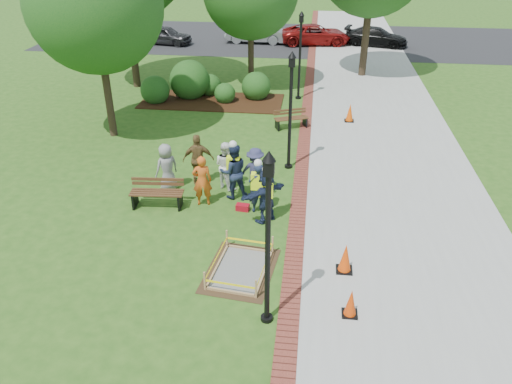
# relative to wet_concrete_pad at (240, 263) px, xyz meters

# --- Properties ---
(ground) EXTENTS (100.00, 100.00, 0.00)m
(ground) POSITION_rel_wet_concrete_pad_xyz_m (-0.39, 1.27, -0.23)
(ground) COLOR #285116
(ground) RESTS_ON ground
(sidewalk) EXTENTS (6.00, 60.00, 0.02)m
(sidewalk) POSITION_rel_wet_concrete_pad_xyz_m (4.61, 11.27, -0.22)
(sidewalk) COLOR #9E9E99
(sidewalk) RESTS_ON ground
(brick_edging) EXTENTS (0.50, 60.00, 0.03)m
(brick_edging) POSITION_rel_wet_concrete_pad_xyz_m (1.36, 11.27, -0.22)
(brick_edging) COLOR maroon
(brick_edging) RESTS_ON ground
(mulch_bed) EXTENTS (7.00, 3.00, 0.05)m
(mulch_bed) POSITION_rel_wet_concrete_pad_xyz_m (-3.39, 13.27, -0.21)
(mulch_bed) COLOR #381E0F
(mulch_bed) RESTS_ON ground
(parking_lot) EXTENTS (36.00, 12.00, 0.01)m
(parking_lot) POSITION_rel_wet_concrete_pad_xyz_m (-0.39, 28.27, -0.23)
(parking_lot) COLOR black
(parking_lot) RESTS_ON ground
(wet_concrete_pad) EXTENTS (1.97, 2.49, 0.55)m
(wet_concrete_pad) POSITION_rel_wet_concrete_pad_xyz_m (0.00, 0.00, 0.00)
(wet_concrete_pad) COLOR #47331E
(wet_concrete_pad) RESTS_ON ground
(bench_near) EXTENTS (1.70, 0.68, 0.90)m
(bench_near) POSITION_rel_wet_concrete_pad_xyz_m (-3.09, 2.95, 0.05)
(bench_near) COLOR brown
(bench_near) RESTS_ON ground
(bench_far) EXTENTS (1.54, 1.00, 0.80)m
(bench_far) POSITION_rel_wet_concrete_pad_xyz_m (0.73, 10.21, 0.02)
(bench_far) COLOR brown
(bench_far) RESTS_ON ground
(cone_front) EXTENTS (0.37, 0.37, 0.72)m
(cone_front) POSITION_rel_wet_concrete_pad_xyz_m (2.76, -1.34, 0.11)
(cone_front) COLOR black
(cone_front) RESTS_ON ground
(cone_back) EXTENTS (0.42, 0.42, 0.84)m
(cone_back) POSITION_rel_wet_concrete_pad_xyz_m (2.69, 0.31, 0.17)
(cone_back) COLOR black
(cone_back) RESTS_ON ground
(cone_far) EXTENTS (0.42, 0.42, 0.82)m
(cone_far) POSITION_rel_wet_concrete_pad_xyz_m (3.29, 11.30, 0.16)
(cone_far) COLOR black
(cone_far) RESTS_ON ground
(toolbox) EXTENTS (0.43, 0.27, 0.21)m
(toolbox) POSITION_rel_wet_concrete_pad_xyz_m (-0.38, 3.04, -0.13)
(toolbox) COLOR maroon
(toolbox) RESTS_ON ground
(lamp_near) EXTENTS (0.28, 0.28, 4.26)m
(lamp_near) POSITION_rel_wet_concrete_pad_xyz_m (0.86, -1.73, 2.25)
(lamp_near) COLOR black
(lamp_near) RESTS_ON ground
(lamp_mid) EXTENTS (0.28, 0.28, 4.26)m
(lamp_mid) POSITION_rel_wet_concrete_pad_xyz_m (0.86, 6.27, 2.25)
(lamp_mid) COLOR black
(lamp_mid) RESTS_ON ground
(lamp_far) EXTENTS (0.28, 0.28, 4.26)m
(lamp_far) POSITION_rel_wet_concrete_pad_xyz_m (0.86, 14.27, 2.25)
(lamp_far) COLOR black
(lamp_far) RESTS_ON ground
(tree_left) EXTENTS (5.13, 5.13, 7.79)m
(tree_left) POSITION_rel_wet_concrete_pad_xyz_m (-6.68, 8.51, 4.98)
(tree_left) COLOR #3D2D1E
(tree_left) RESTS_ON ground
(shrub_a) EXTENTS (1.43, 1.43, 1.43)m
(shrub_a) POSITION_rel_wet_concrete_pad_xyz_m (-6.15, 12.87, -0.23)
(shrub_a) COLOR #134317
(shrub_a) RESTS_ON ground
(shrub_b) EXTENTS (2.02, 2.02, 2.02)m
(shrub_b) POSITION_rel_wet_concrete_pad_xyz_m (-4.64, 13.91, -0.23)
(shrub_b) COLOR #134317
(shrub_b) RESTS_ON ground
(shrub_c) EXTENTS (1.04, 1.04, 1.04)m
(shrub_c) POSITION_rel_wet_concrete_pad_xyz_m (-2.73, 13.28, -0.23)
(shrub_c) COLOR #134317
(shrub_c) RESTS_ON ground
(shrub_d) EXTENTS (1.46, 1.46, 1.46)m
(shrub_d) POSITION_rel_wet_concrete_pad_xyz_m (-1.26, 14.05, -0.23)
(shrub_d) COLOR #134317
(shrub_d) RESTS_ON ground
(shrub_e) EXTENTS (1.15, 1.15, 1.15)m
(shrub_e) POSITION_rel_wet_concrete_pad_xyz_m (-3.69, 14.38, -0.23)
(shrub_e) COLOR #134317
(shrub_e) RESTS_ON ground
(casual_person_a) EXTENTS (0.61, 0.61, 1.65)m
(casual_person_a) POSITION_rel_wet_concrete_pad_xyz_m (-3.06, 4.09, 0.59)
(casual_person_a) COLOR gray
(casual_person_a) RESTS_ON ground
(casual_person_b) EXTENTS (0.60, 0.45, 1.69)m
(casual_person_b) POSITION_rel_wet_concrete_pad_xyz_m (-1.69, 3.28, 0.61)
(casual_person_b) COLOR #CC5218
(casual_person_b) RESTS_ON ground
(casual_person_c) EXTENTS (0.63, 0.58, 1.66)m
(casual_person_c) POSITION_rel_wet_concrete_pad_xyz_m (-1.14, 4.48, 0.60)
(casual_person_c) COLOR white
(casual_person_c) RESTS_ON ground
(casual_person_d) EXTENTS (0.64, 0.48, 1.80)m
(casual_person_d) POSITION_rel_wet_concrete_pad_xyz_m (-2.12, 4.67, 0.67)
(casual_person_d) COLOR brown
(casual_person_d) RESTS_ON ground
(casual_person_e) EXTENTS (0.59, 0.47, 1.63)m
(casual_person_e) POSITION_rel_wet_concrete_pad_xyz_m (-0.12, 4.18, 0.58)
(casual_person_e) COLOR #2E2F51
(casual_person_e) RESTS_ON ground
(hivis_worker_a) EXTENTS (0.64, 0.63, 1.86)m
(hivis_worker_a) POSITION_rel_wet_concrete_pad_xyz_m (0.41, 2.54, 0.69)
(hivis_worker_a) COLOR #1A2D44
(hivis_worker_a) RESTS_ON ground
(hivis_worker_b) EXTENTS (0.61, 0.52, 1.79)m
(hivis_worker_b) POSITION_rel_wet_concrete_pad_xyz_m (0.10, 3.07, 0.66)
(hivis_worker_b) COLOR #151F38
(hivis_worker_b) RESTS_ON ground
(hivis_worker_c) EXTENTS (0.69, 0.55, 2.01)m
(hivis_worker_c) POSITION_rel_wet_concrete_pad_xyz_m (-0.78, 3.86, 0.75)
(hivis_worker_c) COLOR #17183C
(hivis_worker_c) RESTS_ON ground
(parked_car_a) EXTENTS (2.59, 4.57, 1.41)m
(parked_car_a) POSITION_rel_wet_concrete_pad_xyz_m (-9.20, 25.42, -0.23)
(parked_car_a) COLOR #28272A
(parked_car_a) RESTS_ON ground
(parked_car_b) EXTENTS (2.29, 5.02, 1.62)m
(parked_car_b) POSITION_rel_wet_concrete_pad_xyz_m (-2.73, 26.69, -0.23)
(parked_car_b) COLOR #939397
(parked_car_b) RESTS_ON ground
(parked_car_c) EXTENTS (2.59, 4.82, 1.50)m
(parked_car_c) POSITION_rel_wet_concrete_pad_xyz_m (1.55, 26.70, -0.23)
(parked_car_c) COLOR maroon
(parked_car_c) RESTS_ON ground
(parked_car_d) EXTENTS (2.82, 4.58, 1.39)m
(parked_car_d) POSITION_rel_wet_concrete_pad_xyz_m (5.81, 26.71, -0.23)
(parked_car_d) COLOR black
(parked_car_d) RESTS_ON ground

